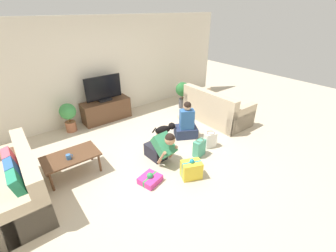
% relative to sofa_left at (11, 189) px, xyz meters
% --- Properties ---
extents(ground_plane, '(16.00, 16.00, 0.00)m').
position_rel_sofa_left_xyz_m(ground_plane, '(2.37, -0.40, -0.31)').
color(ground_plane, beige).
extents(wall_back, '(8.40, 0.06, 2.60)m').
position_rel_sofa_left_xyz_m(wall_back, '(2.37, 2.23, 0.99)').
color(wall_back, silver).
rests_on(wall_back, ground_plane).
extents(sofa_left, '(0.94, 1.72, 0.88)m').
position_rel_sofa_left_xyz_m(sofa_left, '(0.00, 0.00, 0.00)').
color(sofa_left, '#C6B293').
rests_on(sofa_left, ground_plane).
extents(sofa_right, '(0.94, 1.72, 0.88)m').
position_rel_sofa_left_xyz_m(sofa_right, '(4.75, 0.09, -0.01)').
color(sofa_right, '#C6B293').
rests_on(sofa_right, ground_plane).
extents(coffee_table, '(0.96, 0.57, 0.41)m').
position_rel_sofa_left_xyz_m(coffee_table, '(0.96, 0.17, 0.05)').
color(coffee_table, brown).
rests_on(coffee_table, ground_plane).
extents(tv_console, '(1.27, 0.46, 0.56)m').
position_rel_sofa_left_xyz_m(tv_console, '(2.42, 1.93, -0.03)').
color(tv_console, brown).
rests_on(tv_console, ground_plane).
extents(tv, '(0.96, 0.20, 0.66)m').
position_rel_sofa_left_xyz_m(tv, '(2.42, 1.93, 0.54)').
color(tv, black).
rests_on(tv, tv_console).
extents(potted_plant_corner_right, '(0.42, 0.42, 0.79)m').
position_rel_sofa_left_xyz_m(potted_plant_corner_right, '(4.60, 1.30, 0.21)').
color(potted_plant_corner_right, '#4C4C51').
rests_on(potted_plant_corner_right, ground_plane).
extents(potted_plant_back_left, '(0.39, 0.39, 0.73)m').
position_rel_sofa_left_xyz_m(potted_plant_back_left, '(1.44, 1.88, 0.13)').
color(potted_plant_back_left, '#A36042').
rests_on(potted_plant_back_left, ground_plane).
extents(person_kneeling, '(0.36, 0.76, 0.75)m').
position_rel_sofa_left_xyz_m(person_kneeling, '(2.48, -0.51, 0.01)').
color(person_kneeling, '#23232D').
rests_on(person_kneeling, ground_plane).
extents(person_sitting, '(0.65, 0.62, 0.91)m').
position_rel_sofa_left_xyz_m(person_sitting, '(3.52, -0.08, 0.01)').
color(person_sitting, '#283351').
rests_on(person_sitting, ground_plane).
extents(dog, '(0.59, 0.26, 0.39)m').
position_rel_sofa_left_xyz_m(dog, '(3.06, 0.13, -0.06)').
color(dog, black).
rests_on(dog, ground_plane).
extents(gift_box_a, '(0.42, 0.36, 0.40)m').
position_rel_sofa_left_xyz_m(gift_box_a, '(2.62, -1.23, -0.15)').
color(gift_box_a, yellow).
rests_on(gift_box_a, ground_plane).
extents(gift_box_b, '(0.43, 0.41, 0.19)m').
position_rel_sofa_left_xyz_m(gift_box_b, '(1.95, -0.88, -0.25)').
color(gift_box_b, '#CC3389').
rests_on(gift_box_b, ground_plane).
extents(gift_bag_a, '(0.28, 0.19, 0.38)m').
position_rel_sofa_left_xyz_m(gift_bag_a, '(3.21, -0.83, -0.13)').
color(gift_bag_a, '#4CA384').
rests_on(gift_bag_a, ground_plane).
extents(gift_bag_b, '(0.29, 0.20, 0.36)m').
position_rel_sofa_left_xyz_m(gift_bag_b, '(3.64, -0.74, -0.14)').
color(gift_bag_b, white).
rests_on(gift_bag_b, ground_plane).
extents(mug, '(0.12, 0.08, 0.09)m').
position_rel_sofa_left_xyz_m(mug, '(0.91, 0.09, 0.14)').
color(mug, '#386BAD').
rests_on(mug, coffee_table).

